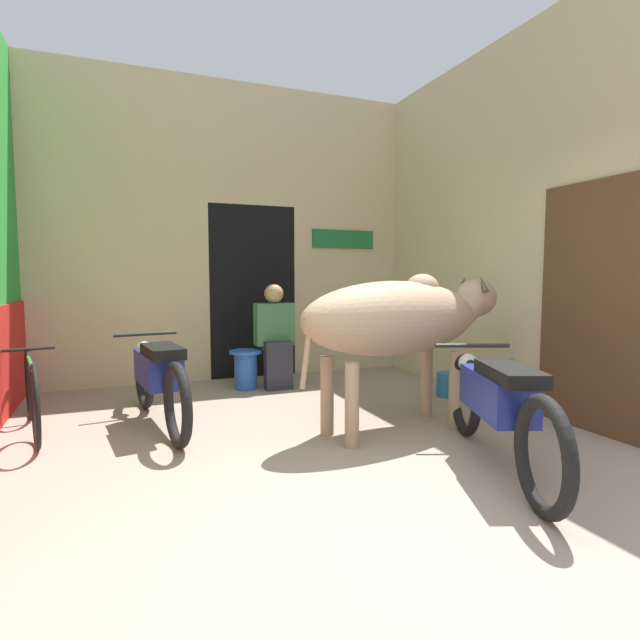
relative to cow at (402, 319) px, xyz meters
The scene contains 10 objects.
ground_plane 1.86m from the cow, 123.24° to the right, with size 30.00×30.00×0.00m, color gray.
wall_back_with_doorway 3.10m from the cow, 104.83° to the left, with size 4.69×0.94×3.73m.
wall_right_with_door 1.89m from the cow, 21.78° to the left, with size 0.22×4.02×3.73m.
cow is the anchor object (origin of this frame).
motorcycle_near 1.13m from the cow, 81.77° to the right, with size 0.89×1.97×0.78m.
motorcycle_far 2.17m from the cow, 155.65° to the left, with size 0.58×1.98×0.77m.
bicycle 3.18m from the cow, 159.90° to the left, with size 0.47×1.63×0.67m.
shopkeeper_seated 2.04m from the cow, 105.32° to the left, with size 0.45×0.34×1.22m.
plastic_stool 2.30m from the cow, 113.72° to the left, with size 0.38×0.38×0.45m.
bucket 1.59m from the cow, 36.62° to the left, with size 0.26×0.26×0.26m.
Camera 1 is at (-1.34, -2.30, 1.30)m, focal length 28.00 mm.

